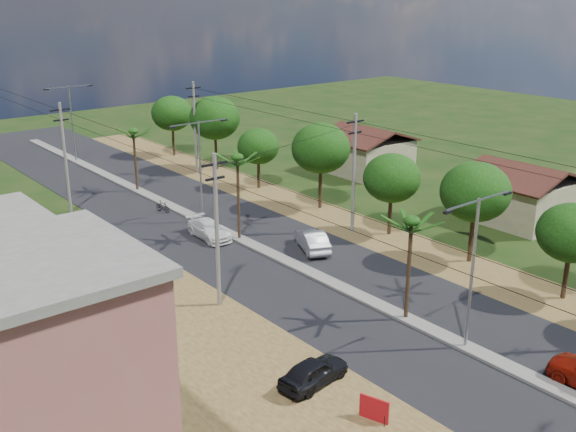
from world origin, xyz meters
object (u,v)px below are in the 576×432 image
object	(u,v)px
moto_rider_east	(567,367)
roadside_sign	(374,409)
car_silver_mid	(312,241)
car_white_far	(209,230)
car_parked_dark	(314,372)

from	to	relation	value
moto_rider_east	roadside_sign	xyz separation A→B (m)	(-9.59, 3.28, 0.09)
car_silver_mid	moto_rider_east	size ratio (longest dim) A/B	2.46
car_white_far	car_parked_dark	world-z (taller)	car_white_far
car_silver_mid	moto_rider_east	xyz separation A→B (m)	(-1.21, -19.75, -0.25)
car_silver_mid	roadside_sign	xyz separation A→B (m)	(-10.80, -16.47, -0.16)
car_parked_dark	roadside_sign	size ratio (longest dim) A/B	2.88
car_silver_mid	car_white_far	bearing A→B (deg)	-31.81
moto_rider_east	car_parked_dark	bearing A→B (deg)	-57.50
car_white_far	moto_rider_east	xyz separation A→B (m)	(3.09, -26.27, -0.17)
car_white_far	roadside_sign	bearing A→B (deg)	-102.67
moto_rider_east	car_white_far	bearing A→B (deg)	-105.27
roadside_sign	moto_rider_east	bearing A→B (deg)	-37.82
roadside_sign	car_parked_dark	bearing A→B (deg)	73.71
car_silver_mid	car_parked_dark	distance (m)	16.84
moto_rider_east	roadside_sign	bearing A→B (deg)	-40.85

